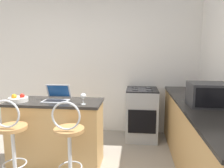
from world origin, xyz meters
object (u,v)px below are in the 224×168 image
Objects in this scene: microwave at (208,95)px; stove_range at (142,114)px; fruit_bowl at (18,99)px; mug_red at (198,87)px; bar_stool_near at (12,144)px; wine_glass_tall at (83,96)px; bar_stool_far at (69,147)px; laptop at (57,96)px.

stove_range is at bearing 124.91° from microwave.
microwave reaches higher than fruit_bowl.
mug_red reaches higher than stove_range.
wine_glass_tall is at bearing 25.19° from bar_stool_near.
fruit_bowl is at bearing 176.72° from wine_glass_tall.
fruit_bowl is at bearing -179.13° from microwave.
stove_range is 6.35× the size of wine_glass_tall.
laptop is at bearing 121.23° from bar_stool_far.
laptop is 0.44m from wine_glass_tall.
stove_range is 3.62× the size of fruit_bowl.
bar_stool_near is at bearing -154.81° from wine_glass_tall.
stove_range is 9.17× the size of mug_red.
bar_stool_near reaches higher than stove_range.
laptop is 0.74× the size of microwave.
bar_stool_far is 7.27× the size of wine_glass_tall.
fruit_bowl is (-0.81, 0.41, 0.44)m from bar_stool_far.
bar_stool_near is at bearing -123.92° from laptop.
bar_stool_near is at bearing -147.20° from mug_red.
wine_glass_tall reaches higher than stove_range.
mug_red is (1.73, 1.25, -0.06)m from wine_glass_tall.
microwave is 1.18m from mug_red.
bar_stool_near is 3.15× the size of laptop.
wine_glass_tall is at bearing -176.70° from microwave.
stove_range is at bearing 45.26° from bar_stool_near.
wine_glass_tall is at bearing -3.28° from fruit_bowl.
laptop is (-0.32, 0.53, 0.46)m from bar_stool_far.
fruit_bowl is at bearing -145.73° from stove_range.
microwave is at bearing -99.96° from mug_red.
microwave is (1.61, 0.45, 0.55)m from bar_stool_far.
laptop reaches higher than wine_glass_tall.
bar_stool_far reaches higher than fruit_bowl.
mug_red is at bearing 26.72° from laptop.
laptop reaches higher than mug_red.
bar_stool_far is 2.47m from mug_red.
microwave is 0.49× the size of stove_range.
laptop is 1.62m from stove_range.
bar_stool_far is at bearing -103.11° from wine_glass_tall.
fruit_bowl is 2.88m from mug_red.
mug_red is at bearing 80.04° from microwave.
bar_stool_far is 1.01m from fruit_bowl.
bar_stool_far is 3.15× the size of laptop.
laptop is 2.31× the size of wine_glass_tall.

